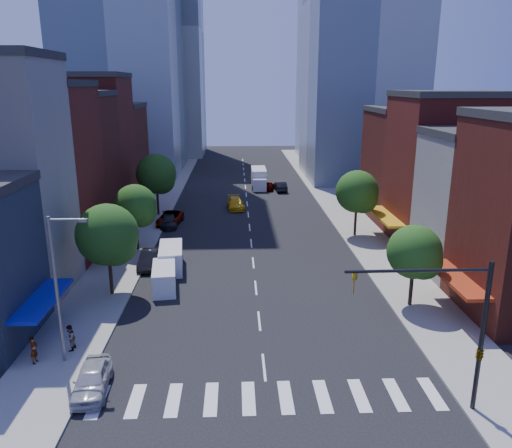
{
  "coord_description": "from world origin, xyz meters",
  "views": [
    {
      "loc": [
        -1.55,
        -26.17,
        16.22
      ],
      "look_at": [
        0.09,
        13.71,
        5.0
      ],
      "focal_mm": 35.0,
      "sensor_mm": 36.0,
      "label": 1
    }
  ],
  "objects_px": {
    "parked_car_second": "(150,259)",
    "box_truck": "(259,179)",
    "parked_car_third": "(170,218)",
    "parked_car_rear": "(169,221)",
    "pedestrian_far": "(70,338)",
    "parked_car_front": "(92,379)",
    "taxi": "(236,203)",
    "cargo_van_near": "(164,278)",
    "traffic_car_oncoming": "(280,186)",
    "traffic_car_far": "(269,186)",
    "pedestrian_near": "(34,350)",
    "cargo_van_far": "(171,258)"
  },
  "relations": [
    {
      "from": "box_truck",
      "to": "pedestrian_far",
      "type": "distance_m",
      "value": 53.11
    },
    {
      "from": "box_truck",
      "to": "cargo_van_far",
      "type": "bearing_deg",
      "value": -104.43
    },
    {
      "from": "box_truck",
      "to": "pedestrian_far",
      "type": "relative_size",
      "value": 4.51
    },
    {
      "from": "parked_car_rear",
      "to": "parked_car_front",
      "type": "bearing_deg",
      "value": -95.59
    },
    {
      "from": "parked_car_third",
      "to": "traffic_car_oncoming",
      "type": "height_order",
      "value": "parked_car_third"
    },
    {
      "from": "parked_car_front",
      "to": "box_truck",
      "type": "distance_m",
      "value": 56.62
    },
    {
      "from": "pedestrian_far",
      "to": "traffic_car_far",
      "type": "bearing_deg",
      "value": 170.07
    },
    {
      "from": "parked_car_second",
      "to": "parked_car_third",
      "type": "xyz_separation_m",
      "value": [
        0.0,
        14.5,
        -0.01
      ]
    },
    {
      "from": "taxi",
      "to": "traffic_car_far",
      "type": "distance_m",
      "value": 13.41
    },
    {
      "from": "parked_car_second",
      "to": "cargo_van_near",
      "type": "distance_m",
      "value": 5.66
    },
    {
      "from": "parked_car_rear",
      "to": "cargo_van_far",
      "type": "height_order",
      "value": "cargo_van_far"
    },
    {
      "from": "traffic_car_far",
      "to": "pedestrian_near",
      "type": "distance_m",
      "value": 53.63
    },
    {
      "from": "traffic_car_oncoming",
      "to": "traffic_car_far",
      "type": "height_order",
      "value": "traffic_car_oncoming"
    },
    {
      "from": "traffic_car_oncoming",
      "to": "pedestrian_far",
      "type": "xyz_separation_m",
      "value": [
        -17.42,
        -48.32,
        0.24
      ]
    },
    {
      "from": "parked_car_rear",
      "to": "pedestrian_far",
      "type": "distance_m",
      "value": 28.68
    },
    {
      "from": "pedestrian_far",
      "to": "taxi",
      "type": "bearing_deg",
      "value": 172.0
    },
    {
      "from": "parked_car_front",
      "to": "traffic_car_far",
      "type": "xyz_separation_m",
      "value": [
        13.14,
        53.58,
        -0.1
      ]
    },
    {
      "from": "parked_car_second",
      "to": "box_truck",
      "type": "bearing_deg",
      "value": 72.99
    },
    {
      "from": "cargo_van_far",
      "to": "pedestrian_far",
      "type": "distance_m",
      "value": 15.06
    },
    {
      "from": "parked_car_front",
      "to": "taxi",
      "type": "xyz_separation_m",
      "value": [
        7.87,
        41.25,
        -0.0
      ]
    },
    {
      "from": "cargo_van_near",
      "to": "traffic_car_oncoming",
      "type": "height_order",
      "value": "cargo_van_near"
    },
    {
      "from": "taxi",
      "to": "pedestrian_far",
      "type": "distance_m",
      "value": 38.46
    },
    {
      "from": "parked_car_rear",
      "to": "taxi",
      "type": "height_order",
      "value": "taxi"
    },
    {
      "from": "traffic_car_oncoming",
      "to": "taxi",
      "type": "bearing_deg",
      "value": 53.77
    },
    {
      "from": "parked_car_third",
      "to": "taxi",
      "type": "bearing_deg",
      "value": 49.63
    },
    {
      "from": "parked_car_third",
      "to": "cargo_van_near",
      "type": "bearing_deg",
      "value": -78.04
    },
    {
      "from": "pedestrian_far",
      "to": "traffic_car_oncoming",
      "type": "bearing_deg",
      "value": 167.83
    },
    {
      "from": "cargo_van_near",
      "to": "parked_car_second",
      "type": "bearing_deg",
      "value": 103.99
    },
    {
      "from": "parked_car_front",
      "to": "parked_car_third",
      "type": "bearing_deg",
      "value": 85.49
    },
    {
      "from": "parked_car_front",
      "to": "parked_car_third",
      "type": "height_order",
      "value": "parked_car_third"
    },
    {
      "from": "parked_car_front",
      "to": "pedestrian_near",
      "type": "height_order",
      "value": "pedestrian_near"
    },
    {
      "from": "parked_car_rear",
      "to": "box_truck",
      "type": "bearing_deg",
      "value": 57.15
    },
    {
      "from": "pedestrian_near",
      "to": "cargo_van_near",
      "type": "bearing_deg",
      "value": -21.06
    },
    {
      "from": "cargo_van_near",
      "to": "pedestrian_far",
      "type": "height_order",
      "value": "cargo_van_near"
    },
    {
      "from": "pedestrian_near",
      "to": "box_truck",
      "type": "bearing_deg",
      "value": -8.87
    },
    {
      "from": "parked_car_second",
      "to": "parked_car_rear",
      "type": "xyz_separation_m",
      "value": [
        0.0,
        13.49,
        -0.08
      ]
    },
    {
      "from": "cargo_van_far",
      "to": "box_truck",
      "type": "bearing_deg",
      "value": 69.69
    },
    {
      "from": "cargo_van_far",
      "to": "parked_car_third",
      "type": "bearing_deg",
      "value": 91.91
    },
    {
      "from": "taxi",
      "to": "pedestrian_near",
      "type": "distance_m",
      "value": 40.27
    },
    {
      "from": "cargo_van_far",
      "to": "pedestrian_far",
      "type": "xyz_separation_m",
      "value": [
        -4.51,
        -14.36,
        -0.08
      ]
    },
    {
      "from": "taxi",
      "to": "traffic_car_far",
      "type": "relative_size",
      "value": 1.35
    },
    {
      "from": "pedestrian_near",
      "to": "taxi",
      "type": "bearing_deg",
      "value": -9.51
    },
    {
      "from": "taxi",
      "to": "box_truck",
      "type": "height_order",
      "value": "box_truck"
    },
    {
      "from": "parked_car_front",
      "to": "cargo_van_near",
      "type": "height_order",
      "value": "cargo_van_near"
    },
    {
      "from": "traffic_car_oncoming",
      "to": "parked_car_third",
      "type": "bearing_deg",
      "value": 47.24
    },
    {
      "from": "parked_car_third",
      "to": "traffic_car_oncoming",
      "type": "bearing_deg",
      "value": 57.63
    },
    {
      "from": "parked_car_second",
      "to": "pedestrian_near",
      "type": "distance_m",
      "value": 16.98
    },
    {
      "from": "parked_car_front",
      "to": "parked_car_second",
      "type": "relative_size",
      "value": 0.94
    },
    {
      "from": "parked_car_rear",
      "to": "pedestrian_far",
      "type": "relative_size",
      "value": 2.8
    },
    {
      "from": "taxi",
      "to": "traffic_car_oncoming",
      "type": "distance_m",
      "value": 13.3
    }
  ]
}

